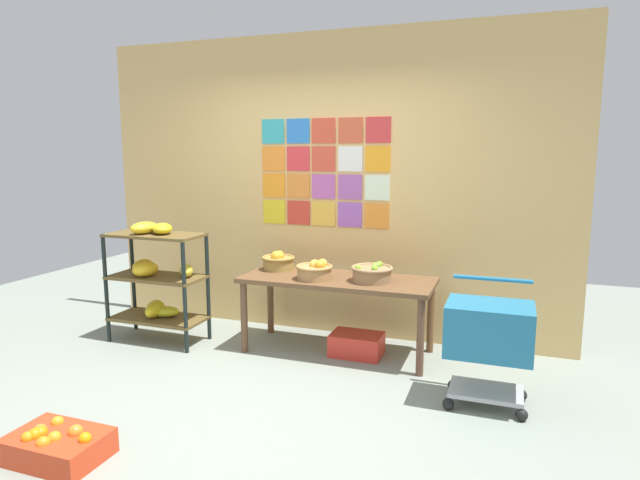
{
  "coord_description": "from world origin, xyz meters",
  "views": [
    {
      "loc": [
        1.69,
        -3.16,
        1.73
      ],
      "look_at": [
        0.24,
        0.9,
        1.04
      ],
      "focal_mm": 30.2,
      "sensor_mm": 36.0,
      "label": 1
    }
  ],
  "objects_px": {
    "fruit_basket_back_right": "(315,270)",
    "shopping_cart": "(489,334)",
    "display_table": "(337,286)",
    "produce_crate_under_table": "(357,344)",
    "fruit_basket_right": "(372,273)",
    "banana_shelf_unit": "(156,277)",
    "orange_crate_foreground": "(57,445)",
    "fruit_basket_centre": "(278,261)"
  },
  "relations": [
    {
      "from": "banana_shelf_unit",
      "to": "display_table",
      "type": "bearing_deg",
      "value": 9.44
    },
    {
      "from": "fruit_basket_right",
      "to": "shopping_cart",
      "type": "height_order",
      "value": "shopping_cart"
    },
    {
      "from": "banana_shelf_unit",
      "to": "orange_crate_foreground",
      "type": "bearing_deg",
      "value": -69.99
    },
    {
      "from": "fruit_basket_right",
      "to": "produce_crate_under_table",
      "type": "relative_size",
      "value": 0.8
    },
    {
      "from": "banana_shelf_unit",
      "to": "fruit_basket_right",
      "type": "xyz_separation_m",
      "value": [
        1.98,
        0.25,
        0.13
      ]
    },
    {
      "from": "fruit_basket_right",
      "to": "orange_crate_foreground",
      "type": "bearing_deg",
      "value": -121.57
    },
    {
      "from": "produce_crate_under_table",
      "to": "display_table",
      "type": "bearing_deg",
      "value": 172.76
    },
    {
      "from": "display_table",
      "to": "produce_crate_under_table",
      "type": "distance_m",
      "value": 0.53
    },
    {
      "from": "fruit_basket_centre",
      "to": "shopping_cart",
      "type": "height_order",
      "value": "shopping_cart"
    },
    {
      "from": "fruit_basket_right",
      "to": "shopping_cart",
      "type": "relative_size",
      "value": 0.41
    },
    {
      "from": "fruit_basket_right",
      "to": "shopping_cart",
      "type": "xyz_separation_m",
      "value": [
        0.97,
        -0.59,
        -0.23
      ]
    },
    {
      "from": "banana_shelf_unit",
      "to": "display_table",
      "type": "height_order",
      "value": "banana_shelf_unit"
    },
    {
      "from": "orange_crate_foreground",
      "to": "fruit_basket_right",
      "type": "bearing_deg",
      "value": 58.43
    },
    {
      "from": "display_table",
      "to": "shopping_cart",
      "type": "bearing_deg",
      "value": -25.65
    },
    {
      "from": "fruit_basket_centre",
      "to": "produce_crate_under_table",
      "type": "height_order",
      "value": "fruit_basket_centre"
    },
    {
      "from": "banana_shelf_unit",
      "to": "fruit_basket_right",
      "type": "relative_size",
      "value": 3.18
    },
    {
      "from": "banana_shelf_unit",
      "to": "fruit_basket_centre",
      "type": "height_order",
      "value": "banana_shelf_unit"
    },
    {
      "from": "produce_crate_under_table",
      "to": "orange_crate_foreground",
      "type": "height_order",
      "value": "orange_crate_foreground"
    },
    {
      "from": "fruit_basket_right",
      "to": "produce_crate_under_table",
      "type": "xyz_separation_m",
      "value": [
        -0.13,
        0.01,
        -0.65
      ]
    },
    {
      "from": "banana_shelf_unit",
      "to": "shopping_cart",
      "type": "relative_size",
      "value": 1.3
    },
    {
      "from": "fruit_basket_right",
      "to": "fruit_basket_centre",
      "type": "xyz_separation_m",
      "value": [
        -0.93,
        0.16,
        0.01
      ]
    },
    {
      "from": "banana_shelf_unit",
      "to": "fruit_basket_back_right",
      "type": "xyz_separation_m",
      "value": [
        1.5,
        0.17,
        0.14
      ]
    },
    {
      "from": "banana_shelf_unit",
      "to": "produce_crate_under_table",
      "type": "xyz_separation_m",
      "value": [
        1.86,
        0.25,
        -0.51
      ]
    },
    {
      "from": "display_table",
      "to": "produce_crate_under_table",
      "type": "xyz_separation_m",
      "value": [
        0.19,
        -0.02,
        -0.5
      ]
    },
    {
      "from": "banana_shelf_unit",
      "to": "fruit_basket_back_right",
      "type": "bearing_deg",
      "value": 6.31
    },
    {
      "from": "orange_crate_foreground",
      "to": "display_table",
      "type": "bearing_deg",
      "value": 65.28
    },
    {
      "from": "produce_crate_under_table",
      "to": "shopping_cart",
      "type": "distance_m",
      "value": 1.32
    },
    {
      "from": "display_table",
      "to": "fruit_basket_centre",
      "type": "xyz_separation_m",
      "value": [
        -0.62,
        0.13,
        0.16
      ]
    },
    {
      "from": "orange_crate_foreground",
      "to": "banana_shelf_unit",
      "type": "bearing_deg",
      "value": 110.01
    },
    {
      "from": "fruit_basket_back_right",
      "to": "fruit_basket_centre",
      "type": "height_order",
      "value": "fruit_basket_centre"
    },
    {
      "from": "banana_shelf_unit",
      "to": "fruit_basket_right",
      "type": "distance_m",
      "value": 2.0
    },
    {
      "from": "fruit_basket_right",
      "to": "produce_crate_under_table",
      "type": "distance_m",
      "value": 0.66
    },
    {
      "from": "fruit_basket_right",
      "to": "orange_crate_foreground",
      "type": "xyz_separation_m",
      "value": [
        -1.3,
        -2.12,
        -0.66
      ]
    },
    {
      "from": "fruit_basket_back_right",
      "to": "shopping_cart",
      "type": "bearing_deg",
      "value": -19.21
    },
    {
      "from": "display_table",
      "to": "fruit_basket_right",
      "type": "distance_m",
      "value": 0.35
    },
    {
      "from": "banana_shelf_unit",
      "to": "shopping_cart",
      "type": "bearing_deg",
      "value": -6.56
    },
    {
      "from": "fruit_basket_back_right",
      "to": "display_table",
      "type": "bearing_deg",
      "value": 33.75
    },
    {
      "from": "fruit_basket_back_right",
      "to": "fruit_basket_right",
      "type": "distance_m",
      "value": 0.49
    },
    {
      "from": "banana_shelf_unit",
      "to": "produce_crate_under_table",
      "type": "bearing_deg",
      "value": 7.8
    },
    {
      "from": "orange_crate_foreground",
      "to": "shopping_cart",
      "type": "bearing_deg",
      "value": 33.94
    },
    {
      "from": "fruit_basket_centre",
      "to": "produce_crate_under_table",
      "type": "relative_size",
      "value": 0.7
    },
    {
      "from": "fruit_basket_centre",
      "to": "shopping_cart",
      "type": "relative_size",
      "value": 0.36
    }
  ]
}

